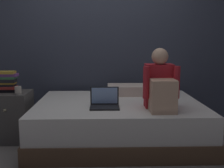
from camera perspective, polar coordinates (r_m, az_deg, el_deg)
name	(u,v)px	position (r m, az deg, el deg)	size (l,w,h in m)	color
ground_plane	(102,149)	(3.17, -2.08, -13.39)	(8.00, 8.00, 0.00)	gray
wall_back	(102,31)	(4.13, -2.09, 11.04)	(5.60, 0.10, 2.70)	#383D4C
bed	(118,121)	(3.37, 1.35, -7.70)	(2.00, 1.50, 0.48)	brown
nightstand	(12,116)	(3.56, -20.21, -6.34)	(0.44, 0.46, 0.60)	#474442
person_sitting	(160,86)	(2.96, 10.08, -0.45)	(0.39, 0.44, 0.66)	#B21E28
laptop	(105,102)	(3.03, -1.57, -3.88)	(0.32, 0.23, 0.22)	black
pillow	(128,90)	(3.75, 3.39, -1.20)	(0.56, 0.36, 0.13)	beige
book_stack	(8,81)	(3.50, -21.01, 0.52)	(0.24, 0.16, 0.25)	black
mug	(18,90)	(3.33, -19.06, -1.25)	(0.08, 0.08, 0.09)	#BCB2A3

